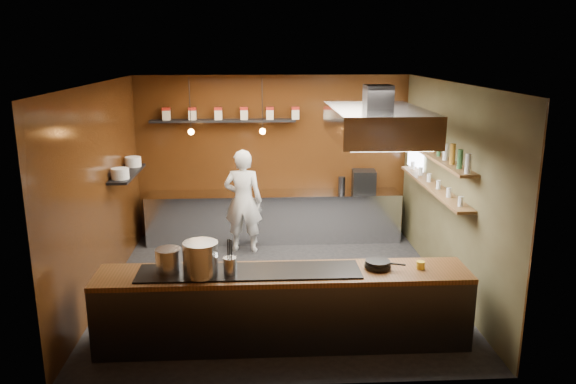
{
  "coord_description": "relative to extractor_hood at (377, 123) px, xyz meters",
  "views": [
    {
      "loc": [
        -0.28,
        -7.74,
        3.47
      ],
      "look_at": [
        0.16,
        0.4,
        1.37
      ],
      "focal_mm": 35.0,
      "sensor_mm": 36.0,
      "label": 1
    }
  ],
  "objects": [
    {
      "name": "window_pane",
      "position": [
        1.15,
        2.1,
        -0.61
      ],
      "size": [
        0.0,
        1.0,
        1.0
      ],
      "primitive_type": "plane",
      "rotation": [
        1.57,
        0.0,
        -1.57
      ],
      "color": "white",
      "rests_on": "right_wall"
    },
    {
      "name": "tin_shelf",
      "position": [
        -2.2,
        2.76,
        -0.31
      ],
      "size": [
        2.6,
        0.26,
        0.04
      ],
      "primitive_type": "cube",
      "color": "black",
      "rests_on": "back_wall"
    },
    {
      "name": "floor",
      "position": [
        -1.3,
        0.4,
        -2.51
      ],
      "size": [
        5.0,
        5.0,
        0.0
      ],
      "primitive_type": "plane",
      "color": "black",
      "rests_on": "ground"
    },
    {
      "name": "ceiling",
      "position": [
        -1.3,
        0.4,
        0.49
      ],
      "size": [
        5.0,
        5.0,
        0.0
      ],
      "primitive_type": "plane",
      "rotation": [
        3.14,
        0.0,
        0.0
      ],
      "color": "silver",
      "rests_on": "back_wall"
    },
    {
      "name": "bottle_shelf_upper",
      "position": [
        1.04,
        0.7,
        -0.59
      ],
      "size": [
        0.26,
        2.8,
        0.04
      ],
      "primitive_type": "cube",
      "color": "brown",
      "rests_on": "right_wall"
    },
    {
      "name": "espresso_machine",
      "position": [
        0.34,
        2.52,
        -1.4
      ],
      "size": [
        0.44,
        0.42,
        0.41
      ],
      "primitive_type": "cube",
      "rotation": [
        0.0,
        0.0,
        -0.07
      ],
      "color": "black",
      "rests_on": "prep_counter"
    },
    {
      "name": "bottles",
      "position": [
        1.04,
        0.7,
        -0.45
      ],
      "size": [
        0.06,
        2.66,
        0.24
      ],
      "color": "silver",
      "rests_on": "bottle_shelf_upper"
    },
    {
      "name": "chef",
      "position": [
        -1.85,
        2.02,
        -1.6
      ],
      "size": [
        0.71,
        0.52,
        1.81
      ],
      "primitive_type": "imported",
      "rotation": [
        0.0,
        0.0,
        3.0
      ],
      "color": "silver",
      "rests_on": "floor"
    },
    {
      "name": "stockpot_large",
      "position": [
        -2.25,
        -1.29,
        -1.37
      ],
      "size": [
        0.48,
        0.48,
        0.39
      ],
      "primitive_type": "cylinder",
      "rotation": [
        0.0,
        0.0,
        0.2
      ],
      "color": "silver",
      "rests_on": "pass_counter"
    },
    {
      "name": "pendant_right",
      "position": [
        -1.5,
        2.1,
        -0.35
      ],
      "size": [
        0.1,
        0.1,
        0.95
      ],
      "color": "black",
      "rests_on": "ceiling"
    },
    {
      "name": "utensil_crock",
      "position": [
        -1.92,
        -1.29,
        -1.46
      ],
      "size": [
        0.19,
        0.19,
        0.2
      ],
      "primitive_type": "cylinder",
      "rotation": [
        0.0,
        0.0,
        -0.24
      ],
      "color": "#B5B8BD",
      "rests_on": "pass_counter"
    },
    {
      "name": "frying_pan",
      "position": [
        -0.17,
        -1.16,
        -1.53
      ],
      "size": [
        0.47,
        0.32,
        0.08
      ],
      "color": "black",
      "rests_on": "pass_counter"
    },
    {
      "name": "extractor_hood",
      "position": [
        0.0,
        0.0,
        0.0
      ],
      "size": [
        1.2,
        2.0,
        0.72
      ],
      "color": "#38383D",
      "rests_on": "ceiling"
    },
    {
      "name": "plate_stacks",
      "position": [
        -3.64,
        1.4,
        -0.86
      ],
      "size": [
        0.26,
        1.16,
        0.16
      ],
      "color": "white",
      "rests_on": "plate_shelf"
    },
    {
      "name": "butter_jar",
      "position": [
        0.33,
        -1.19,
        -1.54
      ],
      "size": [
        0.12,
        0.12,
        0.09
      ],
      "primitive_type": "cylinder",
      "rotation": [
        0.0,
        0.0,
        -0.19
      ],
      "color": "yellow",
      "rests_on": "pass_counter"
    },
    {
      "name": "back_wall",
      "position": [
        -1.3,
        2.9,
        -1.01
      ],
      "size": [
        5.0,
        0.0,
        5.0
      ],
      "primitive_type": "plane",
      "rotation": [
        1.57,
        0.0,
        0.0
      ],
      "color": "#341909",
      "rests_on": "ground"
    },
    {
      "name": "right_wall",
      "position": [
        1.2,
        0.4,
        -1.01
      ],
      "size": [
        0.0,
        5.0,
        5.0
      ],
      "primitive_type": "plane",
      "rotation": [
        1.57,
        0.0,
        -1.57
      ],
      "color": "#433E26",
      "rests_on": "ground"
    },
    {
      "name": "bottle_shelf_lower",
      "position": [
        1.04,
        0.7,
        -1.06
      ],
      "size": [
        0.26,
        2.8,
        0.04
      ],
      "primitive_type": "cube",
      "color": "brown",
      "rests_on": "right_wall"
    },
    {
      "name": "storage_tins",
      "position": [
        -2.05,
        2.76,
        -0.17
      ],
      "size": [
        2.43,
        0.13,
        0.22
      ],
      "color": "beige",
      "rests_on": "tin_shelf"
    },
    {
      "name": "pass_counter",
      "position": [
        -1.3,
        -1.2,
        -2.04
      ],
      "size": [
        4.4,
        0.72,
        0.94
      ],
      "color": "#38383D",
      "rests_on": "floor"
    },
    {
      "name": "pendant_left",
      "position": [
        -2.7,
        2.1,
        -0.35
      ],
      "size": [
        0.1,
        0.1,
        0.95
      ],
      "color": "black",
      "rests_on": "ceiling"
    },
    {
      "name": "wine_glasses",
      "position": [
        1.04,
        0.7,
        -0.97
      ],
      "size": [
        0.07,
        2.37,
        0.13
      ],
      "color": "silver",
      "rests_on": "bottle_shelf_lower"
    },
    {
      "name": "prep_counter",
      "position": [
        -1.3,
        2.57,
        -2.06
      ],
      "size": [
        4.6,
        0.65,
        0.9
      ],
      "primitive_type": "cube",
      "color": "silver",
      "rests_on": "floor"
    },
    {
      "name": "stockpot_small",
      "position": [
        -2.63,
        -1.17,
        -1.43
      ],
      "size": [
        0.35,
        0.35,
        0.28
      ],
      "primitive_type": "cylinder",
      "rotation": [
        0.0,
        0.0,
        0.18
      ],
      "color": "silver",
      "rests_on": "pass_counter"
    },
    {
      "name": "left_wall",
      "position": [
        -3.8,
        0.4,
        -1.01
      ],
      "size": [
        0.0,
        5.0,
        5.0
      ],
      "primitive_type": "plane",
      "rotation": [
        1.57,
        0.0,
        1.57
      ],
      "color": "#341909",
      "rests_on": "ground"
    },
    {
      "name": "plate_shelf",
      "position": [
        -3.64,
        1.4,
        -0.96
      ],
      "size": [
        0.3,
        1.4,
        0.04
      ],
      "primitive_type": "cube",
      "color": "black",
      "rests_on": "left_wall"
    }
  ]
}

